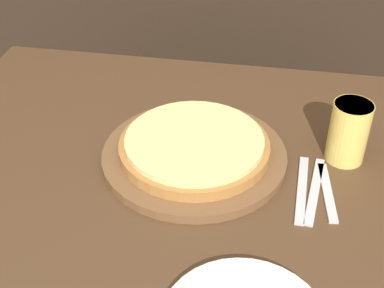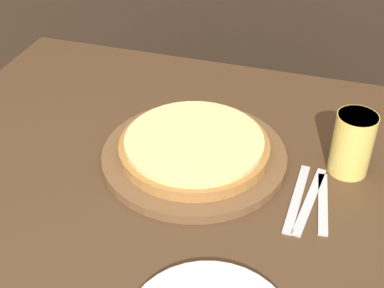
% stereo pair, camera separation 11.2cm
% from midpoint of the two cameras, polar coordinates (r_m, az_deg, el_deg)
% --- Properties ---
extents(pizza_on_board, '(0.39, 0.39, 0.06)m').
position_cam_midpoint_polar(pizza_on_board, '(1.13, -2.84, -0.74)').
color(pizza_on_board, brown).
rests_on(pizza_on_board, dining_table).
extents(beer_glass, '(0.08, 0.08, 0.14)m').
position_cam_midpoint_polar(beer_glass, '(1.14, 13.74, 1.38)').
color(beer_glass, '#E5C65B').
rests_on(beer_glass, dining_table).
extents(fork, '(0.03, 0.20, 0.00)m').
position_cam_midpoint_polar(fork, '(1.08, 8.75, -4.82)').
color(fork, silver).
rests_on(fork, dining_table).
extents(dinner_knife, '(0.04, 0.20, 0.00)m').
position_cam_midpoint_polar(dinner_knife, '(1.08, 10.07, -4.96)').
color(dinner_knife, silver).
rests_on(dinner_knife, dining_table).
extents(spoon, '(0.04, 0.17, 0.00)m').
position_cam_midpoint_polar(spoon, '(1.08, 11.39, -5.09)').
color(spoon, silver).
rests_on(spoon, dining_table).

